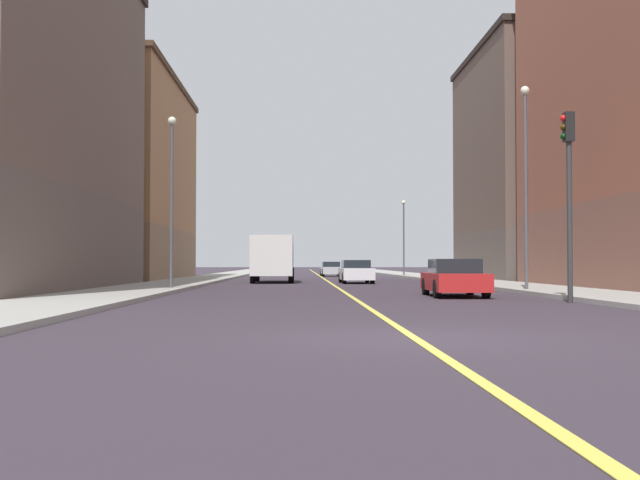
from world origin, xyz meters
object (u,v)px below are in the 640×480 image
object	(u,v)px
street_lamp_right_near	(172,184)
box_truck	(273,257)
street_lamp_left_near	(526,168)
building_right_midblock	(110,180)
car_red	(454,278)
car_white	(356,272)
traffic_light_left_near	(569,179)
building_left_mid	(543,165)
car_silver	(331,269)
street_lamp_left_far	(404,229)

from	to	relation	value
street_lamp_right_near	box_truck	bearing A→B (deg)	74.87
street_lamp_left_near	building_right_midblock	bearing A→B (deg)	133.86
car_red	box_truck	bearing A→B (deg)	109.95
street_lamp_left_near	car_white	size ratio (longest dim) A/B	1.80
building_right_midblock	car_red	bearing A→B (deg)	-54.76
building_right_midblock	traffic_light_left_near	size ratio (longest dim) A/B	3.44
building_left_mid	car_red	distance (m)	29.22
car_white	car_red	bearing A→B (deg)	-83.00
box_truck	car_silver	bearing A→B (deg)	78.35
building_left_mid	car_white	bearing A→B (deg)	-150.45
car_white	box_truck	xyz separation A→B (m)	(-4.97, 1.75, 0.87)
building_left_mid	traffic_light_left_near	xyz separation A→B (m)	(-8.91, -30.29, -4.35)
building_right_midblock	car_red	xyz separation A→B (m)	(18.93, -26.80, -6.42)
car_silver	building_left_mid	bearing A→B (deg)	-47.40
traffic_light_left_near	car_white	bearing A→B (deg)	102.04
building_right_midblock	car_silver	size ratio (longest dim) A/B	4.67
street_lamp_left_near	box_truck	distance (m)	19.98
building_left_mid	street_lamp_left_far	xyz separation A→B (m)	(-7.89, 13.99, -3.94)
street_lamp_left_near	street_lamp_right_near	size ratio (longest dim) A/B	1.12
building_left_mid	car_red	size ratio (longest dim) A/B	3.56
street_lamp_left_near	car_silver	xyz separation A→B (m)	(-6.35, 37.95, -4.43)
street_lamp_left_far	car_white	size ratio (longest dim) A/B	1.43
building_left_mid	car_silver	bearing A→B (deg)	132.60
traffic_light_left_near	box_truck	xyz separation A→B (m)	(-9.77, 24.26, -2.22)
street_lamp_right_near	car_white	xyz separation A→B (m)	(8.83, 12.53, -3.91)
street_lamp_left_far	building_right_midblock	bearing A→B (deg)	-150.01
street_lamp_right_near	street_lamp_left_far	bearing A→B (deg)	66.87
street_lamp_right_near	car_silver	bearing A→B (deg)	76.95
building_left_mid	car_white	world-z (taller)	building_left_mid
street_lamp_left_near	car_silver	world-z (taller)	street_lamp_left_near
street_lamp_right_near	car_silver	world-z (taller)	street_lamp_right_near
traffic_light_left_near	street_lamp_left_near	world-z (taller)	street_lamp_left_near
street_lamp_right_near	car_white	world-z (taller)	street_lamp_right_near
street_lamp_left_far	car_silver	bearing A→B (deg)	166.77
building_right_midblock	street_lamp_right_near	size ratio (longest dim) A/B	2.71
street_lamp_left_far	traffic_light_left_near	bearing A→B (deg)	-91.32
street_lamp_left_near	street_lamp_left_far	bearing A→B (deg)	90.00
building_right_midblock	street_lamp_right_near	world-z (taller)	building_right_midblock
building_right_midblock	street_lamp_left_near	bearing A→B (deg)	-46.14
building_left_mid	box_truck	size ratio (longest dim) A/B	2.19
car_red	car_white	world-z (taller)	car_white
car_white	building_left_mid	bearing A→B (deg)	29.55
street_lamp_right_near	car_white	distance (m)	15.82
building_left_mid	street_lamp_left_near	world-z (taller)	building_left_mid
building_left_mid	street_lamp_left_near	xyz separation A→B (m)	(-7.89, -22.47, -3.05)
traffic_light_left_near	car_silver	xyz separation A→B (m)	(-5.33, 45.78, -3.13)
street_lamp_left_near	box_truck	bearing A→B (deg)	123.27
street_lamp_left_far	street_lamp_left_near	bearing A→B (deg)	-90.00
building_right_midblock	street_lamp_left_far	size ratio (longest dim) A/B	3.04
building_right_midblock	street_lamp_left_far	bearing A→B (deg)	29.99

